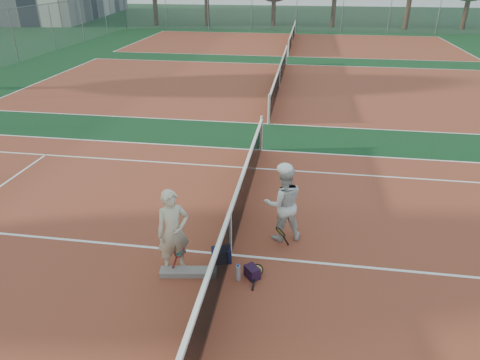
% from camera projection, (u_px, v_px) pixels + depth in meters
% --- Properties ---
extents(ground, '(130.00, 130.00, 0.00)m').
position_uv_depth(ground, '(231.00, 255.00, 8.39)').
color(ground, black).
rests_on(ground, ground).
extents(court_main, '(23.77, 10.97, 0.01)m').
position_uv_depth(court_main, '(231.00, 255.00, 8.39)').
color(court_main, brown).
rests_on(court_main, ground).
extents(court_far_a, '(23.77, 10.97, 0.01)m').
position_uv_depth(court_far_a, '(279.00, 87.00, 20.36)').
color(court_far_a, brown).
rests_on(court_far_a, ground).
extents(court_far_b, '(23.77, 10.97, 0.01)m').
position_uv_depth(court_far_b, '(292.00, 43.00, 32.32)').
color(court_far_b, brown).
rests_on(court_far_b, ground).
extents(net_main, '(0.10, 10.98, 1.02)m').
position_uv_depth(net_main, '(230.00, 233.00, 8.17)').
color(net_main, black).
rests_on(net_main, ground).
extents(net_far_a, '(0.10, 10.98, 1.02)m').
position_uv_depth(net_far_a, '(280.00, 76.00, 20.13)').
color(net_far_a, black).
rests_on(net_far_a, ground).
extents(net_far_b, '(0.10, 10.98, 1.02)m').
position_uv_depth(net_far_b, '(292.00, 36.00, 32.10)').
color(net_far_b, black).
rests_on(net_far_b, ground).
extents(fence_back, '(32.00, 0.06, 3.00)m').
position_uv_depth(fence_back, '(296.00, 14.00, 37.86)').
color(fence_back, slate).
rests_on(fence_back, ground).
extents(player_a, '(0.72, 0.66, 1.64)m').
position_uv_depth(player_a, '(173.00, 232.00, 7.65)').
color(player_a, beige).
rests_on(player_a, ground).
extents(player_b, '(0.93, 0.81, 1.62)m').
position_uv_depth(player_b, '(283.00, 203.00, 8.59)').
color(player_b, silver).
rests_on(player_b, ground).
extents(racket_red, '(0.40, 0.42, 0.53)m').
position_uv_depth(racket_red, '(180.00, 257.00, 7.91)').
color(racket_red, maroon).
rests_on(racket_red, ground).
extents(racket_black_held, '(0.42, 0.43, 0.53)m').
position_uv_depth(racket_black_held, '(280.00, 238.00, 8.45)').
color(racket_black_held, black).
rests_on(racket_black_held, ground).
extents(racket_spare, '(0.29, 0.61, 0.14)m').
position_uv_depth(racket_spare, '(257.00, 271.00, 7.83)').
color(racket_spare, black).
rests_on(racket_spare, ground).
extents(sports_bag_navy, '(0.42, 0.34, 0.29)m').
position_uv_depth(sports_bag_navy, '(221.00, 255.00, 8.16)').
color(sports_bag_navy, black).
rests_on(sports_bag_navy, ground).
extents(sports_bag_purple, '(0.33, 0.34, 0.23)m').
position_uv_depth(sports_bag_purple, '(252.00, 272.00, 7.74)').
color(sports_bag_purple, black).
rests_on(sports_bag_purple, ground).
extents(net_cover_canvas, '(1.06, 0.39, 0.11)m').
position_uv_depth(net_cover_canvas, '(189.00, 272.00, 7.84)').
color(net_cover_canvas, slate).
rests_on(net_cover_canvas, ground).
extents(water_bottle, '(0.09, 0.09, 0.30)m').
position_uv_depth(water_bottle, '(238.00, 273.00, 7.66)').
color(water_bottle, silver).
rests_on(water_bottle, ground).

